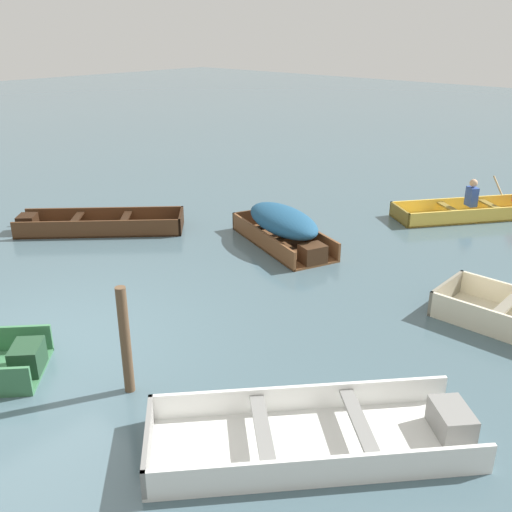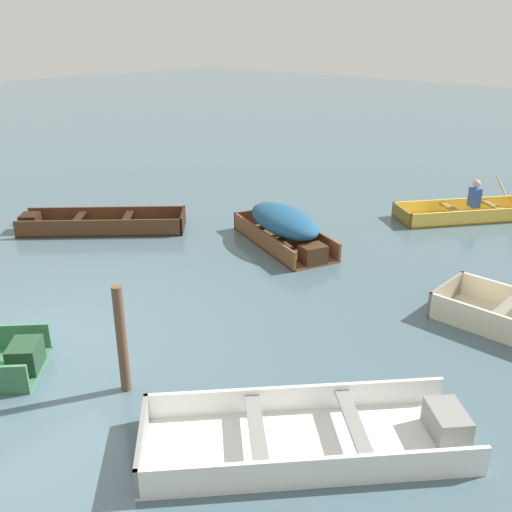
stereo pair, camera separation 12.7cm
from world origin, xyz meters
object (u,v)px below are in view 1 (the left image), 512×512
at_px(skiff_dark_varnish_mid_moored, 95,225).
at_px(skiff_white_far_moored, 325,436).
at_px(rowboat_yellow_with_crew, 478,209).
at_px(mooring_post, 125,341).
at_px(skiff_wooden_brown_near_moored, 283,225).

xyz_separation_m(skiff_dark_varnish_mid_moored, skiff_white_far_moored, (7.74, -2.21, -0.01)).
height_order(skiff_dark_varnish_mid_moored, rowboat_yellow_with_crew, rowboat_yellow_with_crew).
relative_size(skiff_white_far_moored, mooring_post, 2.43).
bearing_deg(skiff_wooden_brown_near_moored, rowboat_yellow_with_crew, 64.28).
relative_size(skiff_white_far_moored, rowboat_yellow_with_crew, 0.99).
bearing_deg(skiff_dark_varnish_mid_moored, rowboat_yellow_with_crew, 48.72).
bearing_deg(skiff_white_far_moored, mooring_post, -160.96).
relative_size(skiff_wooden_brown_near_moored, rowboat_yellow_with_crew, 0.82).
xyz_separation_m(skiff_wooden_brown_near_moored, rowboat_yellow_with_crew, (2.17, 4.51, -0.26)).
height_order(skiff_wooden_brown_near_moored, skiff_white_far_moored, skiff_wooden_brown_near_moored).
bearing_deg(rowboat_yellow_with_crew, mooring_post, -92.30).
relative_size(skiff_dark_varnish_mid_moored, mooring_post, 2.28).
bearing_deg(skiff_dark_varnish_mid_moored, skiff_white_far_moored, -15.96).
distance_m(skiff_white_far_moored, rowboat_yellow_with_crew, 9.02).
distance_m(skiff_wooden_brown_near_moored, rowboat_yellow_with_crew, 5.01).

